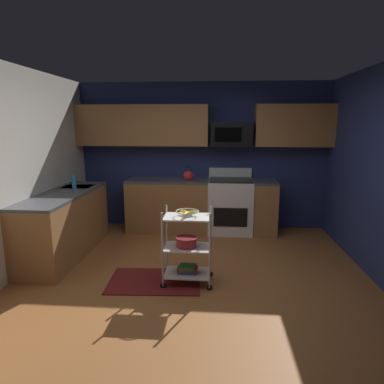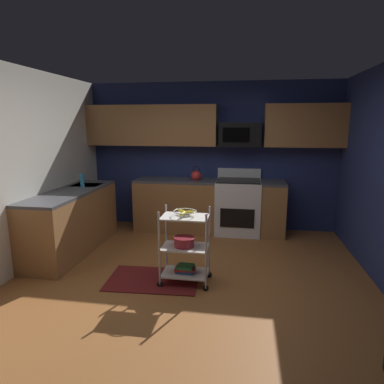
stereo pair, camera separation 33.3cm
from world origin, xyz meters
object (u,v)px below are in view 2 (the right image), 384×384
Objects in this scene: oven_range at (238,206)px; book_stack at (185,269)px; mixing_bowl_large at (184,241)px; kettle at (196,176)px; fruit_bowl at (185,212)px; dish_soap_bottle at (82,181)px; microwave at (240,135)px; rolling_cart at (185,247)px.

oven_range is 2.11m from book_stack.
kettle reaches higher than mixing_bowl_large.
fruit_bowl is (-0.56, -2.01, 0.40)m from oven_range.
fruit_bowl is 2.11m from dish_soap_bottle.
mixing_bowl_large is at bearing -85.44° from kettle.
fruit_bowl is at bearing 90.00° from book_stack.
microwave is at bearing 8.39° from kettle.
dish_soap_bottle is (-1.81, 1.07, 0.57)m from rolling_cart.
microwave is at bearing 75.05° from rolling_cart.
microwave reaches higher than book_stack.
book_stack is (-0.56, -2.01, -0.30)m from oven_range.
oven_range is 4.37× the size of mixing_bowl_large.
kettle is (-0.17, 2.00, 0.82)m from book_stack.
mixing_bowl_large is at bearing -30.64° from dish_soap_bottle.
rolling_cart reaches higher than mixing_bowl_large.
microwave is 1.02m from kettle.
rolling_cart is 3.76× the size of book_stack.
mixing_bowl_large is (-0.01, -0.00, -0.36)m from fruit_bowl.
microwave reaches higher than rolling_cart.
dish_soap_bottle reaches higher than rolling_cart.
dish_soap_bottle is at bearing -150.27° from kettle.
mixing_bowl_large is (-0.58, -2.01, 0.04)m from oven_range.
rolling_cart is (-0.56, -2.11, -1.25)m from microwave.
microwave is at bearing 90.26° from oven_range.
microwave is at bearing 74.75° from mixing_bowl_large.
microwave is 2.65× the size of kettle.
mixing_bowl_large is 1.26× the size of dish_soap_bottle.
mixing_bowl_large is 2.15m from dish_soap_bottle.
microwave is (-0.00, 0.10, 1.22)m from oven_range.
book_stack is 0.92× the size of kettle.
rolling_cart is 3.36× the size of fruit_bowl.
dish_soap_bottle is (-2.37, -1.04, -0.68)m from microwave.
book_stack is (0.00, 0.00, -0.28)m from rolling_cart.
oven_range reaches higher than book_stack.
fruit_bowl is at bearing -104.95° from microwave.
mixing_bowl_large is at bearing 180.00° from book_stack.
rolling_cart reaches higher than book_stack.
kettle is at bearing -171.61° from microwave.
fruit_bowl is 1.12× the size of book_stack.
microwave is 0.77× the size of rolling_cart.
microwave is at bearing 75.05° from book_stack.
oven_range is at bearing 0.30° from kettle.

